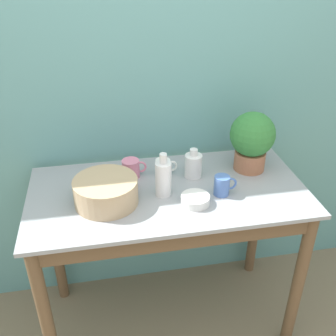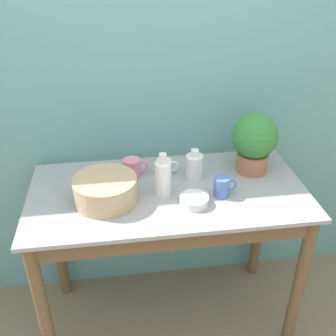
{
  "view_description": "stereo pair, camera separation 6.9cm",
  "coord_description": "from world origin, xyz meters",
  "px_view_note": "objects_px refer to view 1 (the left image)",
  "views": [
    {
      "loc": [
        -0.29,
        -1.2,
        1.93
      ],
      "look_at": [
        0.0,
        0.33,
        1.01
      ],
      "focal_mm": 42.0,
      "sensor_mm": 36.0,
      "label": 1
    },
    {
      "loc": [
        -0.22,
        -1.22,
        1.93
      ],
      "look_at": [
        0.0,
        0.33,
        1.01
      ],
      "focal_mm": 42.0,
      "sensor_mm": 36.0,
      "label": 2
    }
  ],
  "objects_px": {
    "mug_blue": "(222,185)",
    "mug_white": "(164,167)",
    "bottle_short": "(193,165)",
    "bowl_small_enamel_white": "(195,200)",
    "mug_pink": "(131,169)",
    "bottle_tall": "(163,178)",
    "potted_plant": "(252,139)",
    "bowl_wash_large": "(106,191)"
  },
  "relations": [
    {
      "from": "bottle_short",
      "to": "mug_pink",
      "type": "height_order",
      "value": "bottle_short"
    },
    {
      "from": "potted_plant",
      "to": "mug_pink",
      "type": "bearing_deg",
      "value": 177.06
    },
    {
      "from": "potted_plant",
      "to": "bowl_wash_large",
      "type": "distance_m",
      "value": 0.77
    },
    {
      "from": "bottle_tall",
      "to": "mug_blue",
      "type": "bearing_deg",
      "value": -10.49
    },
    {
      "from": "potted_plant",
      "to": "mug_pink",
      "type": "height_order",
      "value": "potted_plant"
    },
    {
      "from": "bottle_tall",
      "to": "mug_pink",
      "type": "height_order",
      "value": "bottle_tall"
    },
    {
      "from": "bottle_tall",
      "to": "bottle_short",
      "type": "xyz_separation_m",
      "value": [
        0.17,
        0.13,
        -0.03
      ]
    },
    {
      "from": "mug_pink",
      "to": "mug_white",
      "type": "bearing_deg",
      "value": -4.56
    },
    {
      "from": "bowl_wash_large",
      "to": "mug_white",
      "type": "height_order",
      "value": "bowl_wash_large"
    },
    {
      "from": "potted_plant",
      "to": "bowl_wash_large",
      "type": "relative_size",
      "value": 1.07
    },
    {
      "from": "bottle_tall",
      "to": "bottle_short",
      "type": "bearing_deg",
      "value": 36.98
    },
    {
      "from": "mug_blue",
      "to": "mug_white",
      "type": "distance_m",
      "value": 0.32
    },
    {
      "from": "potted_plant",
      "to": "bottle_short",
      "type": "relative_size",
      "value": 2.03
    },
    {
      "from": "bottle_tall",
      "to": "mug_white",
      "type": "height_order",
      "value": "bottle_tall"
    },
    {
      "from": "mug_pink",
      "to": "bowl_small_enamel_white",
      "type": "xyz_separation_m",
      "value": [
        0.26,
        -0.28,
        -0.03
      ]
    },
    {
      "from": "mug_white",
      "to": "bowl_small_enamel_white",
      "type": "relative_size",
      "value": 0.83
    },
    {
      "from": "potted_plant",
      "to": "bottle_short",
      "type": "xyz_separation_m",
      "value": [
        -0.3,
        -0.02,
        -0.11
      ]
    },
    {
      "from": "bowl_wash_large",
      "to": "mug_blue",
      "type": "xyz_separation_m",
      "value": [
        0.53,
        -0.03,
        -0.01
      ]
    },
    {
      "from": "mug_pink",
      "to": "bowl_small_enamel_white",
      "type": "distance_m",
      "value": 0.38
    },
    {
      "from": "mug_white",
      "to": "mug_pink",
      "type": "xyz_separation_m",
      "value": [
        -0.16,
        0.01,
        0.0
      ]
    },
    {
      "from": "bottle_tall",
      "to": "mug_white",
      "type": "bearing_deg",
      "value": 78.98
    },
    {
      "from": "bottle_short",
      "to": "mug_white",
      "type": "distance_m",
      "value": 0.15
    },
    {
      "from": "bowl_wash_large",
      "to": "bottle_short",
      "type": "bearing_deg",
      "value": 18.81
    },
    {
      "from": "bowl_small_enamel_white",
      "to": "bottle_short",
      "type": "bearing_deg",
      "value": 78.76
    },
    {
      "from": "mug_blue",
      "to": "mug_white",
      "type": "relative_size",
      "value": 1.0
    },
    {
      "from": "mug_pink",
      "to": "mug_blue",
      "type": "bearing_deg",
      "value": -30.28
    },
    {
      "from": "bowl_wash_large",
      "to": "mug_white",
      "type": "distance_m",
      "value": 0.35
    },
    {
      "from": "bottle_short",
      "to": "mug_blue",
      "type": "relative_size",
      "value": 1.4
    },
    {
      "from": "mug_pink",
      "to": "bowl_small_enamel_white",
      "type": "height_order",
      "value": "mug_pink"
    },
    {
      "from": "bowl_wash_large",
      "to": "bottle_short",
      "type": "distance_m",
      "value": 0.46
    },
    {
      "from": "mug_blue",
      "to": "bowl_wash_large",
      "type": "bearing_deg",
      "value": 176.62
    },
    {
      "from": "bottle_short",
      "to": "mug_white",
      "type": "bearing_deg",
      "value": 164.56
    },
    {
      "from": "bottle_short",
      "to": "bottle_tall",
      "type": "bearing_deg",
      "value": -143.02
    },
    {
      "from": "bottle_short",
      "to": "mug_blue",
      "type": "bearing_deg",
      "value": -62.35
    },
    {
      "from": "mug_white",
      "to": "potted_plant",
      "type": "bearing_deg",
      "value": -2.35
    },
    {
      "from": "bottle_short",
      "to": "mug_white",
      "type": "relative_size",
      "value": 1.4
    },
    {
      "from": "bowl_wash_large",
      "to": "mug_pink",
      "type": "height_order",
      "value": "bowl_wash_large"
    },
    {
      "from": "bowl_wash_large",
      "to": "mug_blue",
      "type": "relative_size",
      "value": 2.65
    },
    {
      "from": "bowl_wash_large",
      "to": "mug_blue",
      "type": "bearing_deg",
      "value": -3.38
    },
    {
      "from": "bottle_short",
      "to": "bowl_small_enamel_white",
      "type": "xyz_separation_m",
      "value": [
        -0.05,
        -0.23,
        -0.04
      ]
    },
    {
      "from": "mug_blue",
      "to": "mug_pink",
      "type": "xyz_separation_m",
      "value": [
        -0.4,
        0.23,
        -0.0
      ]
    },
    {
      "from": "bottle_short",
      "to": "mug_blue",
      "type": "distance_m",
      "value": 0.2
    }
  ]
}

